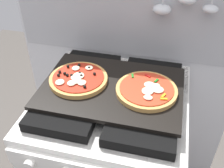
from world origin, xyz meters
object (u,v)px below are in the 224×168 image
object	(u,v)px
stove	(112,161)
pizza_left	(78,78)
baking_tray	(112,88)
pizza_right	(147,90)

from	to	relation	value
stove	pizza_left	xyz separation A→B (m)	(-0.14, 0.00, 0.48)
baking_tray	pizza_left	xyz separation A→B (m)	(-0.14, 0.00, 0.02)
pizza_left	pizza_right	distance (m)	0.27
stove	baking_tray	size ratio (longest dim) A/B	1.67
baking_tray	pizza_right	size ratio (longest dim) A/B	2.36
stove	baking_tray	world-z (taller)	baking_tray
baking_tray	stove	bearing A→B (deg)	-90.00
baking_tray	pizza_right	distance (m)	0.14
baking_tray	pizza_right	world-z (taller)	pizza_right
baking_tray	pizza_right	xyz separation A→B (m)	(0.14, -0.01, 0.02)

